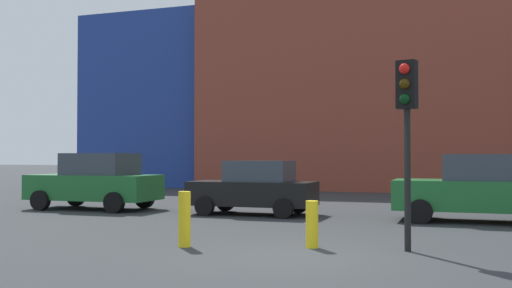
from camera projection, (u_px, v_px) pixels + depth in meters
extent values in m
plane|color=#2D3033|center=(299.00, 256.00, 10.34)|extent=(200.00, 200.00, 0.00)
cube|color=brown|center=(425.00, 95.00, 34.47)|extent=(23.78, 12.85, 10.79)
cube|color=navy|center=(180.00, 107.00, 39.64)|extent=(8.07, 11.56, 10.33)
cube|color=#1E662D|center=(94.00, 187.00, 19.67)|extent=(4.33, 1.86, 0.83)
cube|color=#333D47|center=(101.00, 164.00, 19.61)|extent=(2.17, 1.65, 0.72)
cylinder|color=black|center=(40.00, 200.00, 19.22)|extent=(0.66, 0.23, 0.66)
cylinder|color=black|center=(76.00, 197.00, 21.01)|extent=(0.66, 0.23, 0.66)
cylinder|color=black|center=(114.00, 203.00, 18.31)|extent=(0.66, 0.23, 0.66)
cylinder|color=black|center=(145.00, 198.00, 20.11)|extent=(0.66, 0.23, 0.66)
cube|color=black|center=(252.00, 193.00, 17.84)|extent=(3.79, 1.62, 0.72)
cube|color=#333D47|center=(259.00, 171.00, 17.78)|extent=(1.89, 1.44, 0.63)
cylinder|color=black|center=(205.00, 206.00, 17.44)|extent=(0.58, 0.20, 0.58)
cylinder|color=black|center=(226.00, 202.00, 19.01)|extent=(0.58, 0.20, 0.58)
cylinder|color=black|center=(283.00, 209.00, 16.65)|extent=(0.58, 0.20, 0.58)
cylinder|color=black|center=(298.00, 204.00, 18.22)|extent=(0.58, 0.20, 0.58)
cube|color=#1E662D|center=(474.00, 195.00, 15.79)|extent=(4.21, 1.80, 0.80)
cube|color=#333D47|center=(484.00, 167.00, 15.72)|extent=(2.11, 1.60, 0.70)
cylinder|color=black|center=(420.00, 212.00, 15.35)|extent=(0.64, 0.22, 0.64)
cylinder|color=black|center=(424.00, 206.00, 17.09)|extent=(0.64, 0.22, 0.64)
cylinder|color=black|center=(407.00, 180.00, 10.91)|extent=(0.12, 0.12, 2.65)
cube|color=black|center=(407.00, 85.00, 10.95)|extent=(0.41, 0.32, 0.90)
sphere|color=red|center=(404.00, 69.00, 10.83)|extent=(0.20, 0.20, 0.20)
sphere|color=#3C2905|center=(404.00, 84.00, 10.83)|extent=(0.20, 0.20, 0.20)
sphere|color=black|center=(405.00, 99.00, 10.82)|extent=(0.20, 0.20, 0.20)
cylinder|color=yellow|center=(312.00, 224.00, 11.30)|extent=(0.24, 0.24, 0.90)
cylinder|color=yellow|center=(184.00, 219.00, 11.43)|extent=(0.24, 0.24, 1.08)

